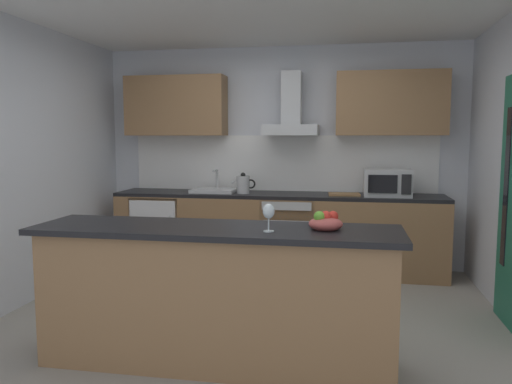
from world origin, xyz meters
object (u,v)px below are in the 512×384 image
(sink, at_px, (214,190))
(kettle, at_px, (243,184))
(oven, at_px, (289,232))
(microwave, at_px, (387,183))
(range_hood, at_px, (291,115))
(fruit_bowl, at_px, (326,222))
(chopping_board, at_px, (344,194))
(refrigerator, at_px, (162,231))
(wine_glass, at_px, (269,212))

(sink, height_order, kettle, sink)
(oven, xyz_separation_m, sink, (-0.88, 0.01, 0.47))
(microwave, relative_size, range_hood, 0.69)
(fruit_bowl, bearing_deg, range_hood, 101.39)
(fruit_bowl, bearing_deg, chopping_board, 87.58)
(fruit_bowl, bearing_deg, refrigerator, 130.42)
(range_hood, distance_m, fruit_bowl, 2.70)
(microwave, xyz_separation_m, chopping_board, (-0.46, 0.00, -0.14))
(range_hood, bearing_deg, fruit_bowl, -78.61)
(kettle, height_order, range_hood, range_hood)
(sink, distance_m, wine_glass, 2.77)
(microwave, height_order, wine_glass, microwave)
(kettle, xyz_separation_m, wine_glass, (0.69, -2.51, 0.07))
(oven, relative_size, refrigerator, 0.94)
(oven, xyz_separation_m, chopping_board, (0.61, -0.02, 0.45))
(microwave, xyz_separation_m, wine_glass, (-0.91, -2.52, 0.02))
(sink, bearing_deg, wine_glass, -67.84)
(range_hood, bearing_deg, oven, -90.00)
(fruit_bowl, bearing_deg, sink, 119.96)
(sink, xyz_separation_m, chopping_board, (1.49, -0.03, -0.02))
(microwave, distance_m, range_hood, 1.31)
(refrigerator, height_order, fruit_bowl, fruit_bowl)
(chopping_board, bearing_deg, sink, 178.67)
(refrigerator, relative_size, range_hood, 1.18)
(sink, distance_m, chopping_board, 1.49)
(kettle, distance_m, fruit_bowl, 2.59)
(microwave, bearing_deg, kettle, -179.79)
(kettle, bearing_deg, range_hood, 17.12)
(chopping_board, bearing_deg, fruit_bowl, -92.42)
(microwave, height_order, range_hood, range_hood)
(oven, distance_m, wine_glass, 2.62)
(wine_glass, bearing_deg, range_hood, 93.43)
(microwave, height_order, sink, microwave)
(sink, height_order, chopping_board, sink)
(refrigerator, height_order, microwave, microwave)
(sink, distance_m, range_hood, 1.24)
(kettle, relative_size, chopping_board, 0.85)
(wine_glass, relative_size, fruit_bowl, 0.81)
(oven, bearing_deg, microwave, -1.49)
(oven, distance_m, range_hood, 1.33)
(chopping_board, bearing_deg, kettle, -179.50)
(fruit_bowl, bearing_deg, wine_glass, -157.68)
(microwave, bearing_deg, fruit_bowl, -103.23)
(microwave, xyz_separation_m, kettle, (-1.60, -0.01, -0.04))
(refrigerator, bearing_deg, chopping_board, -0.56)
(kettle, bearing_deg, sink, 172.75)
(sink, distance_m, fruit_bowl, 2.79)
(chopping_board, bearing_deg, oven, 177.78)
(refrigerator, relative_size, fruit_bowl, 3.86)
(fruit_bowl, height_order, chopping_board, fruit_bowl)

